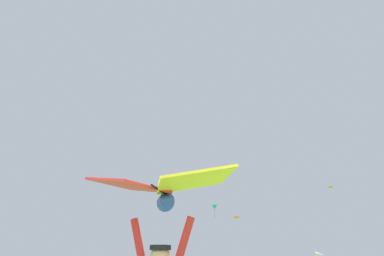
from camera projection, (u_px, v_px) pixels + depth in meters
held_stunt_kite at (161, 187)px, 3.21m from camera, size 1.94×1.09×0.41m
distant_kite_teal_mid_left at (215, 207)px, 31.93m from camera, size 0.95×0.98×1.53m
distant_kite_orange_low_left at (330, 187)px, 31.59m from camera, size 0.61×0.60×0.23m
distant_kite_orange_high_right at (236, 217)px, 35.20m from camera, size 1.09×1.08×0.29m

